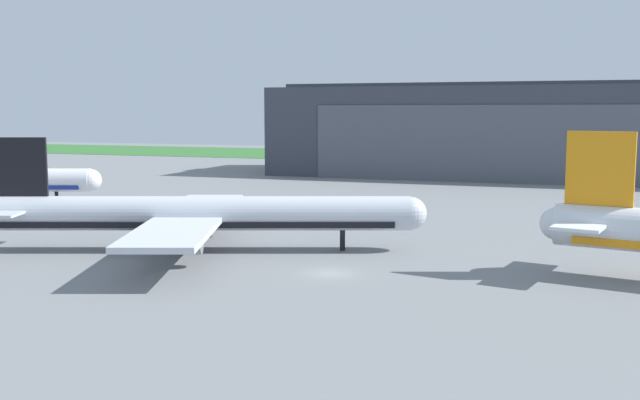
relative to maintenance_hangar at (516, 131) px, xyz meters
The scene contains 4 objects.
ground_plane 107.89m from the maintenance_hangar, 94.34° to the right, with size 440.00×440.00×0.00m, color slate.
grass_field_strip 65.34m from the maintenance_hangar, 97.24° to the left, with size 440.00×56.00×0.08m, color #336D31.
maintenance_hangar is the anchor object (origin of this frame).
airliner_near_left 104.57m from the maintenance_hangar, 103.85° to the right, with size 45.47×37.32×12.03m.
Camera 1 is at (20.53, -61.90, 14.86)m, focal length 40.83 mm.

